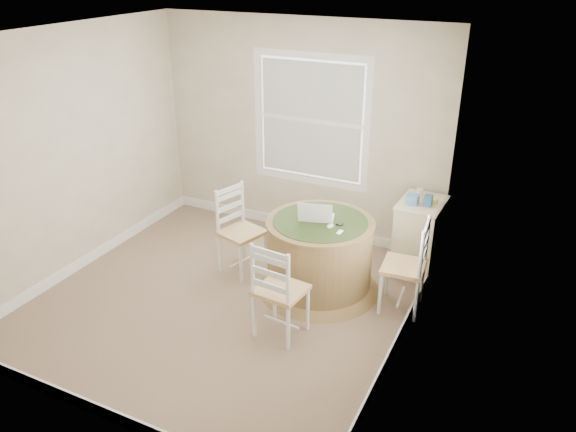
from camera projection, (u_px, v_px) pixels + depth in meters
The scene contains 14 objects.
room at pixel (243, 178), 5.27m from camera, with size 3.64×3.64×2.64m.
round_table at pixel (319, 252), 5.76m from camera, with size 1.28×1.28×0.79m.
chair_left at pixel (242, 232), 6.07m from camera, with size 0.42×0.40×0.95m, color white, non-canonical shape.
chair_near at pixel (281, 290), 5.04m from camera, with size 0.42×0.40×0.95m, color white, non-canonical shape.
chair_right at pixel (404, 266), 5.42m from camera, with size 0.42×0.40×0.95m, color white, non-canonical shape.
laptop at pixel (316, 217), 5.63m from camera, with size 0.41×0.38×0.24m.
mouse at pixel (330, 226), 5.49m from camera, with size 0.06×0.10×0.03m, color white.
phone at pixel (340, 233), 5.38m from camera, with size 0.04×0.09×0.02m, color #B7BABF.
keys at pixel (340, 225), 5.52m from camera, with size 0.06×0.05×0.03m, color black.
corner_chest at pixel (418, 236), 6.12m from camera, with size 0.48×0.63×0.82m.
tissue_box at pixel (412, 199), 5.88m from camera, with size 0.12×0.12×0.10m, color #5C97D3.
box_yellow at pixel (431, 200), 5.92m from camera, with size 0.15×0.10×0.06m, color #F2E355.
box_blue at pixel (429, 201), 5.82m from camera, with size 0.08×0.08×0.12m, color teal.
cup_cream at pixel (420, 192), 6.07m from camera, with size 0.07×0.07×0.09m, color beige.
Camera 1 is at (2.69, -4.08, 3.22)m, focal length 35.00 mm.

